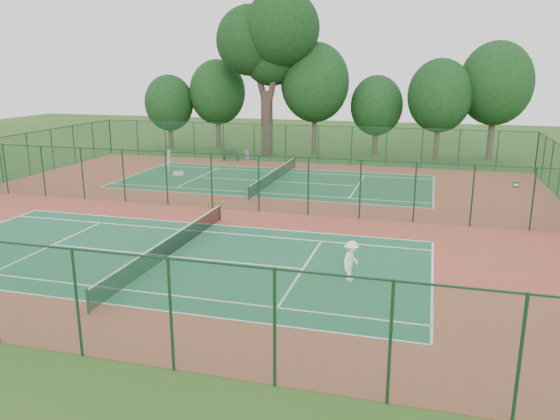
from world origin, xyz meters
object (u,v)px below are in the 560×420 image
object	(u,v)px
player_near	(351,261)
trash_bin	(247,156)
kit_bag	(178,173)
bench	(230,155)
player_far	(169,161)
big_tree	(268,40)

from	to	relation	value
player_near	trash_bin	distance (m)	30.60
player_near	kit_bag	world-z (taller)	player_near
trash_bin	bench	world-z (taller)	bench
player_far	big_tree	world-z (taller)	big_tree
trash_bin	bench	size ratio (longest dim) A/B	0.55
player_far	big_tree	bearing A→B (deg)	140.24
player_far	trash_bin	xyz separation A→B (m)	(4.78, 6.70, -0.41)
player_near	bench	distance (m)	30.82
player_far	kit_bag	xyz separation A→B (m)	(1.62, -1.56, -0.73)
player_near	trash_bin	xyz separation A→B (m)	(-13.79, 27.31, -0.38)
player_far	player_near	bearing A→B (deg)	29.88
kit_bag	bench	bearing A→B (deg)	62.01
player_near	big_tree	distance (m)	35.52
trash_bin	bench	distance (m)	1.59
player_far	big_tree	xyz separation A→B (m)	(5.67, 10.85, 10.28)
player_far	bench	xyz separation A→B (m)	(3.29, 6.15, -0.34)
player_near	player_far	size ratio (longest dim) A/B	0.97
player_near	big_tree	bearing A→B (deg)	39.68
trash_bin	big_tree	size ratio (longest dim) A/B	0.06
bench	big_tree	bearing A→B (deg)	65.81
bench	trash_bin	bearing A→B (deg)	23.02
bench	player_far	bearing A→B (deg)	-115.38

